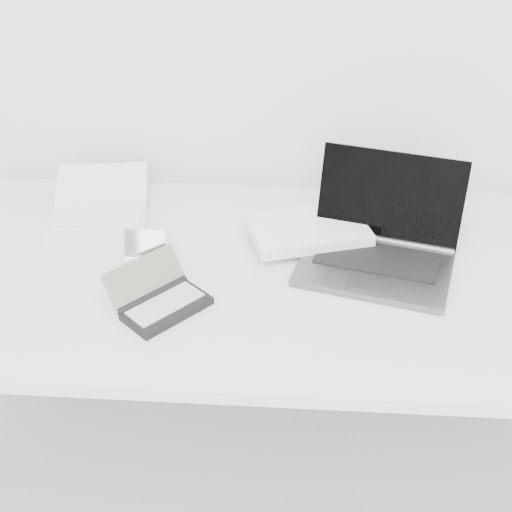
# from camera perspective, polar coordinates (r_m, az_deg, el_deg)

# --- Properties ---
(desk) EXTENTS (1.60, 0.80, 0.73)m
(desk) POSITION_cam_1_polar(r_m,az_deg,el_deg) (1.64, 1.14, -2.38)
(desk) COLOR white
(desk) RESTS_ON ground
(laptop_large) EXTENTS (0.51, 0.40, 0.22)m
(laptop_large) POSITION_cam_1_polar(r_m,az_deg,el_deg) (1.66, 7.48, 1.29)
(laptop_large) COLOR #5A5C5F
(laptop_large) RESTS_ON desk
(netbook_open_white) EXTENTS (0.28, 0.33, 0.07)m
(netbook_open_white) POSITION_cam_1_polar(r_m,az_deg,el_deg) (1.83, -12.46, 3.41)
(netbook_open_white) COLOR white
(netbook_open_white) RESTS_ON desk
(pda_silver) EXTENTS (0.10, 0.11, 0.07)m
(pda_silver) POSITION_cam_1_polar(r_m,az_deg,el_deg) (1.62, -9.00, -0.51)
(pda_silver) COLOR silver
(pda_silver) RESTS_ON desk
(palmtop_charcoal) EXTENTS (0.23, 0.23, 0.09)m
(palmtop_charcoal) POSITION_cam_1_polar(r_m,az_deg,el_deg) (1.50, -7.65, -3.53)
(palmtop_charcoal) COLOR black
(palmtop_charcoal) RESTS_ON desk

